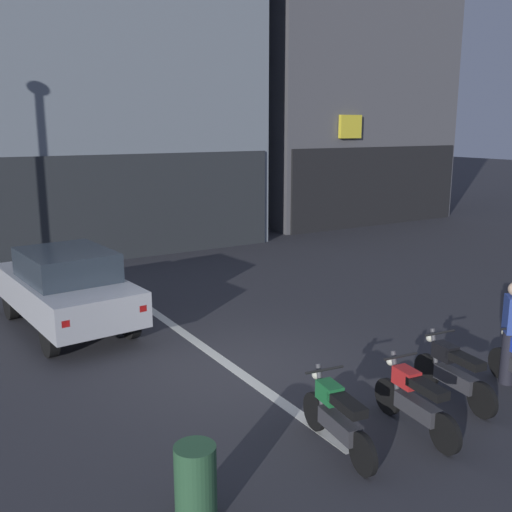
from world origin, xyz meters
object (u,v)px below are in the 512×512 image
(car_silver_crossing_near, at_px, (66,286))
(motorcycle_red_row_left_mid, at_px, (415,400))
(person_by_motorcycles, at_px, (511,332))
(motorcycle_black_row_centre, at_px, (453,371))
(trash_bin, at_px, (196,484))
(motorcycle_green_row_leftmost, at_px, (337,416))

(car_silver_crossing_near, relative_size, motorcycle_red_row_left_mid, 2.54)
(person_by_motorcycles, bearing_deg, motorcycle_black_row_centre, 177.44)
(trash_bin, bearing_deg, motorcycle_red_row_left_mid, 2.27)
(motorcycle_green_row_leftmost, bearing_deg, motorcycle_red_row_left_mid, -8.92)
(motorcycle_black_row_centre, bearing_deg, car_silver_crossing_near, 123.32)
(motorcycle_black_row_centre, distance_m, trash_bin, 4.49)
(car_silver_crossing_near, relative_size, motorcycle_green_row_leftmost, 2.55)
(car_silver_crossing_near, height_order, motorcycle_green_row_leftmost, car_silver_crossing_near)
(trash_bin, bearing_deg, person_by_motorcycles, 4.39)
(motorcycle_red_row_left_mid, bearing_deg, motorcycle_green_row_leftmost, 171.08)
(person_by_motorcycles, bearing_deg, trash_bin, -175.61)
(motorcycle_green_row_leftmost, relative_size, motorcycle_black_row_centre, 1.00)
(motorcycle_green_row_leftmost, bearing_deg, car_silver_crossing_near, 105.20)
(car_silver_crossing_near, bearing_deg, motorcycle_black_row_centre, -56.68)
(motorcycle_black_row_centre, relative_size, trash_bin, 1.96)
(motorcycle_green_row_leftmost, height_order, trash_bin, motorcycle_green_row_leftmost)
(motorcycle_green_row_leftmost, bearing_deg, person_by_motorcycles, 1.95)
(car_silver_crossing_near, relative_size, person_by_motorcycles, 2.54)
(car_silver_crossing_near, distance_m, trash_bin, 6.74)
(trash_bin, bearing_deg, car_silver_crossing_near, 86.81)
(car_silver_crossing_near, bearing_deg, trash_bin, -93.19)
(motorcycle_black_row_centre, distance_m, person_by_motorcycles, 1.29)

